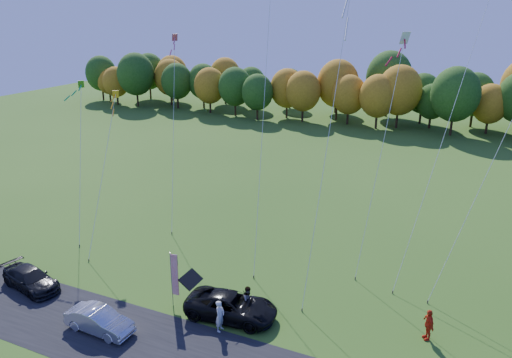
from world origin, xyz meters
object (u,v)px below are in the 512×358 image
at_px(person_east, 428,324).
at_px(black_suv, 231,306).
at_px(feather_flag, 174,274).
at_px(silver_sedan, 99,320).

bearing_deg(person_east, black_suv, -107.35).
xyz_separation_m(person_east, feather_flag, (-14.77, -3.24, 1.33)).
bearing_deg(black_suv, silver_sedan, 119.05).
relative_size(black_suv, silver_sedan, 1.32).
relative_size(person_east, feather_flag, 0.50).
bearing_deg(silver_sedan, person_east, -65.89).
bearing_deg(feather_flag, black_suv, 6.49).
height_order(person_east, feather_flag, feather_flag).
bearing_deg(silver_sedan, feather_flag, -31.40).
distance_m(silver_sedan, feather_flag, 4.99).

